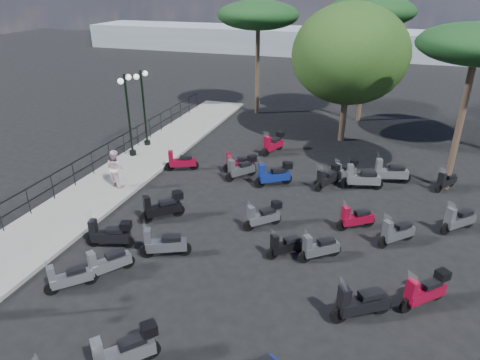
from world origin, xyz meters
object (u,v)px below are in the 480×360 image
(scooter_30, at_px, (390,173))
(scooter_29, at_px, (446,181))
(scooter_1, at_px, (108,263))
(scooter_5, at_px, (181,162))
(pine_0, at_px, (371,12))
(scooter_27, at_px, (356,218))
(lamp_post_2, at_px, (144,103))
(scooter_25, at_px, (360,303))
(scooter_26, at_px, (425,291))
(scooter_14, at_px, (319,248))
(scooter_28, at_px, (458,220))
(scooter_22, at_px, (327,178))
(scooter_7, at_px, (124,351))
(scooter_10, at_px, (241,169))
(scooter_23, at_px, (361,179))
(pine_3, at_px, (478,45))
(scooter_20, at_px, (285,246))
(scooter_17, at_px, (345,171))
(scooter_8, at_px, (164,244))
(scooter_15, at_px, (263,216))
(scooter_2, at_px, (69,278))
(pine_2, at_px, (258,16))
(scooter_9, at_px, (162,207))
(scooter_3, at_px, (110,235))
(scooter_21, at_px, (397,233))
(scooter_16, at_px, (274,175))
(pedestrian_far, at_px, (115,168))
(scooter_4, at_px, (239,164))

(scooter_30, bearing_deg, scooter_29, -102.76)
(scooter_1, bearing_deg, scooter_5, -44.83)
(scooter_30, xyz_separation_m, pine_0, (-2.13, 9.63, 6.34))
(scooter_27, relative_size, scooter_29, 1.07)
(lamp_post_2, relative_size, scooter_25, 2.57)
(scooter_26, height_order, pine_0, pine_0)
(scooter_14, bearing_deg, scooter_28, -92.09)
(scooter_28, bearing_deg, scooter_22, 23.22)
(scooter_7, distance_m, pine_0, 23.84)
(scooter_22, bearing_deg, scooter_7, 103.75)
(scooter_10, bearing_deg, scooter_23, -134.52)
(pine_0, relative_size, pine_3, 1.10)
(scooter_28, bearing_deg, scooter_20, 78.78)
(scooter_17, bearing_deg, scooter_25, 139.09)
(scooter_1, relative_size, scooter_26, 1.04)
(scooter_8, relative_size, scooter_15, 1.27)
(scooter_22, bearing_deg, scooter_17, -93.04)
(scooter_1, height_order, scooter_10, scooter_10)
(scooter_2, bearing_deg, pine_3, -90.50)
(scooter_1, distance_m, scooter_15, 5.84)
(scooter_14, xyz_separation_m, pine_2, (-6.98, 16.26, 6.06))
(scooter_9, height_order, scooter_22, scooter_9)
(scooter_15, height_order, scooter_28, scooter_28)
(scooter_3, relative_size, pine_2, 0.23)
(scooter_15, xyz_separation_m, scooter_23, (3.29, 4.60, 0.03))
(scooter_5, distance_m, scooter_21, 10.70)
(scooter_2, height_order, scooter_16, scooter_16)
(pedestrian_far, bearing_deg, scooter_17, -136.47)
(pedestrian_far, bearing_deg, scooter_8, 158.04)
(scooter_23, xyz_separation_m, scooter_29, (3.61, 1.13, -0.10))
(scooter_25, relative_size, scooter_26, 1.19)
(pedestrian_far, relative_size, scooter_7, 1.18)
(scooter_26, distance_m, pine_2, 21.19)
(scooter_4, xyz_separation_m, scooter_15, (2.53, -4.63, 0.03))
(scooter_25, height_order, scooter_26, scooter_25)
(scooter_2, distance_m, scooter_28, 13.74)
(scooter_2, relative_size, scooter_8, 0.75)
(pine_2, bearing_deg, scooter_28, -47.80)
(scooter_7, xyz_separation_m, scooter_10, (-0.79, 11.32, -0.03))
(scooter_3, height_order, scooter_14, scooter_3)
(scooter_8, relative_size, scooter_29, 1.27)
(scooter_10, bearing_deg, pine_0, -72.98)
(scooter_10, height_order, scooter_27, scooter_10)
(scooter_1, relative_size, scooter_17, 1.16)
(scooter_4, height_order, pine_2, pine_2)
(scooter_1, bearing_deg, pine_2, -52.36)
(scooter_26, bearing_deg, pedestrian_far, 29.12)
(scooter_4, height_order, scooter_9, scooter_9)
(scooter_25, distance_m, pine_0, 20.23)
(scooter_29, relative_size, pine_3, 0.18)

